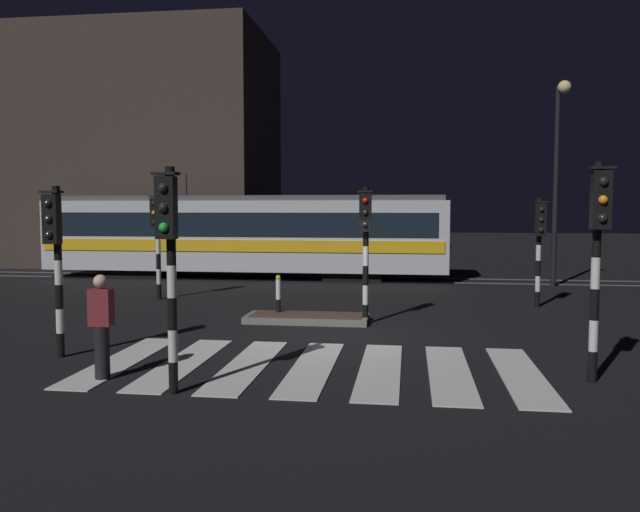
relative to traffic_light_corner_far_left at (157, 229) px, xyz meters
The scene contains 16 objects.
ground_plane 7.87m from the traffic_light_corner_far_left, 39.11° to the right, with size 120.00×120.00×0.00m, color black.
rail_near 8.37m from the traffic_light_corner_far_left, 43.44° to the left, with size 80.00×0.12×0.03m, color #59595E.
rail_far 9.39m from the traffic_light_corner_far_left, 49.98° to the left, with size 80.00×0.12×0.03m, color #59595E.
crosswalk_zebra 9.83m from the traffic_light_corner_far_left, 52.22° to the right, with size 7.72×3.90×0.02m.
traffic_island 6.29m from the traffic_light_corner_far_left, 31.59° to the right, with size 2.99×1.16×0.18m.
traffic_light_corner_far_left is the anchor object (origin of this frame).
traffic_light_median_centre 7.29m from the traffic_light_corner_far_left, 26.93° to the right, with size 0.36×0.42×3.27m.
traffic_light_kerb_mid_left 10.32m from the traffic_light_corner_far_left, 66.91° to the right, with size 0.36×0.42×3.38m.
traffic_light_corner_near_right 13.13m from the traffic_light_corner_far_left, 37.37° to the right, with size 0.36×0.42×3.50m.
traffic_light_corner_near_left 7.61m from the traffic_light_corner_far_left, 81.57° to the right, with size 0.36×0.42×3.17m.
traffic_light_corner_far_right 11.11m from the traffic_light_corner_far_left, ahead, with size 0.36×0.42×3.05m.
street_lamp_trackside_right 13.70m from the traffic_light_corner_far_left, 21.05° to the left, with size 0.44×1.21×7.01m.
tram 6.38m from the traffic_light_corner_far_left, 80.37° to the left, with size 15.98×2.58×4.15m.
pedestrian_waiting_at_kerb 9.27m from the traffic_light_corner_far_left, 73.42° to the right, with size 0.36×0.24×1.71m.
bollard_island_edge 5.40m from the traffic_light_corner_far_left, 33.63° to the right, with size 0.12×0.12×1.11m.
building_backdrop 15.26m from the traffic_light_corner_far_left, 121.66° to the left, with size 16.52×8.00×11.21m, color #382D28.
Camera 1 is at (1.64, -13.68, 2.77)m, focal length 36.11 mm.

